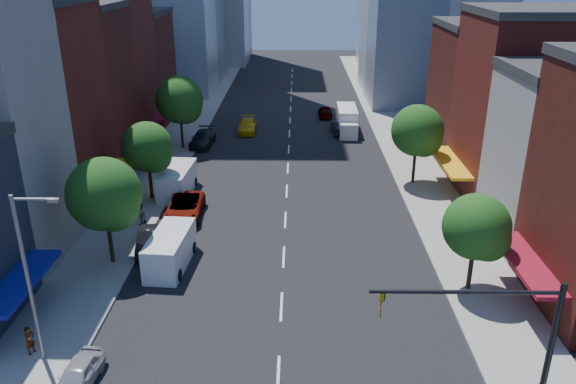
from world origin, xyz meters
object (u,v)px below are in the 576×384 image
traffic_car_far (325,112)px  parked_car_third (184,208)px  parked_car_rear (203,139)px  taxi (247,126)px  pedestrian_far (140,214)px  parked_car_front (78,375)px  box_truck (347,121)px  parked_car_second (149,240)px  cargo_van_far (177,182)px  cargo_van_near (170,251)px  traffic_car_oncoming (340,127)px  pedestrian_near (30,340)px

traffic_car_far → parked_car_third: bearing=66.3°
parked_car_rear → taxi: (4.47, 5.48, -0.05)m
parked_car_rear → pedestrian_far: pedestrian_far is taller
parked_car_rear → traffic_car_far: size_ratio=1.30×
parked_car_front → parked_car_third: size_ratio=0.64×
parked_car_front → box_truck: 46.44m
parked_car_second → box_truck: (16.31, 29.67, 0.67)m
cargo_van_far → taxi: bearing=80.3°
parked_car_third → pedestrian_far: 3.50m
cargo_van_near → traffic_car_oncoming: (13.46, 31.62, -0.39)m
parked_car_second → taxi: 30.07m
parked_car_second → cargo_van_near: size_ratio=0.76×
parked_car_rear → pedestrian_far: size_ratio=3.05×
parked_car_second → cargo_van_far: (-0.01, 10.13, 0.49)m
cargo_van_near → traffic_car_oncoming: cargo_van_near is taller
cargo_van_near → parked_car_front: bearing=-95.6°
traffic_car_far → pedestrian_far: 36.54m
parked_car_second → cargo_van_near: (1.99, -2.35, 0.45)m
traffic_car_oncoming → pedestrian_near: 44.92m
cargo_van_far → traffic_car_far: bearing=65.3°
parked_car_second → traffic_car_far: size_ratio=1.03×
parked_car_third → traffic_car_oncoming: size_ratio=1.26×
parked_car_front → parked_car_second: size_ratio=0.87×
parked_car_rear → box_truck: box_truck is taller
cargo_van_far → taxi: size_ratio=1.14×
parked_car_third → pedestrian_near: (-4.74, -17.04, 0.12)m
parked_car_third → cargo_van_far: cargo_van_far is taller
pedestrian_near → parked_car_second: bearing=5.8°
parked_car_third → pedestrian_far: bearing=-152.7°
traffic_car_oncoming → pedestrian_far: size_ratio=2.62×
parked_car_third → traffic_car_far: (12.59, 31.34, -0.10)m
cargo_van_far → pedestrian_near: bearing=-95.3°
parked_car_front → parked_car_third: 19.33m
parked_car_second → taxi: size_ratio=0.85×
pedestrian_near → taxi: bearing=10.9°
pedestrian_near → parked_car_third: bearing=5.9°
cargo_van_far → taxi: 20.12m
pedestrian_near → pedestrian_far: bearing=15.2°
pedestrian_far → parked_car_rear: bearing=-159.1°
parked_car_rear → cargo_van_near: bearing=-82.4°
parked_car_second → cargo_van_far: cargo_van_far is taller
box_truck → parked_car_rear: bearing=-160.9°
cargo_van_far → cargo_van_near: bearing=-77.7°
parked_car_third → taxi: size_ratio=1.16×
parked_car_rear → traffic_car_far: bearing=45.0°
parked_car_rear → cargo_van_far: bearing=-86.7°
parked_car_rear → box_truck: bearing=21.7°
parked_car_third → taxi: parked_car_third is taller
parked_car_second → parked_car_rear: 24.26m
taxi → traffic_car_far: 11.93m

